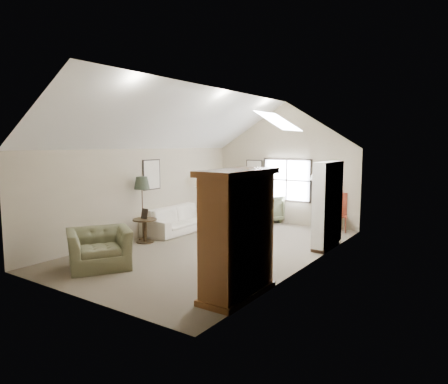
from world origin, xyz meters
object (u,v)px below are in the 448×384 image
Objects in this scene: armchair_near at (99,248)px; coffee_table at (249,233)px; armoire at (238,234)px; sofa at (181,219)px; side_chair at (339,212)px; side_table at (145,231)px; armchair_far at (264,208)px.

armchair_near is 1.55× the size of coffee_table.
armchair_near is at bearing -110.43° from coffee_table.
armoire is 5.48m from sofa.
coffee_table is 0.71× the size of side_chair.
sofa is at bearing -163.22° from side_chair.
side_chair is (3.88, 4.26, 0.26)m from side_table.
armchair_far is at bearing 72.80° from side_table.
sofa is 4.79m from side_chair.
side_chair is at bearing 47.65° from side_table.
armchair_near reaches higher than sofa.
armchair_far is 1.62× the size of side_table.
armchair_near is at bearing -175.06° from armoire.
side_chair is (3.98, 2.66, 0.21)m from sofa.
side_table is at bearing -177.44° from sofa.
side_table is 5.77m from side_chair.
coffee_table is at bearing -140.20° from side_chair.
armchair_near is (-3.31, -0.29, -0.69)m from armoire.
armchair_far is 1.26× the size of coffee_table.
armchair_near is 1.23× the size of armchair_far.
armchair_near is (0.89, -3.73, 0.04)m from sofa.
coffee_table is 1.28× the size of side_table.
coffee_table is (0.90, -2.54, -0.26)m from armchair_far.
coffee_table is at bearing -87.99° from sofa.
side_table is (-4.10, 1.84, -0.78)m from armoire.
armoire is 6.13m from side_chair.
sofa is 2.00× the size of armchair_near.
sofa is at bearing 140.67° from armoire.
side_chair is (1.66, 2.54, 0.37)m from coffee_table.
side_chair is at bearing 7.00° from armchair_near.
side_chair reaches higher than armchair_far.
armoire is at bearing -130.34° from sofa.
armchair_near is at bearing -69.73° from side_table.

